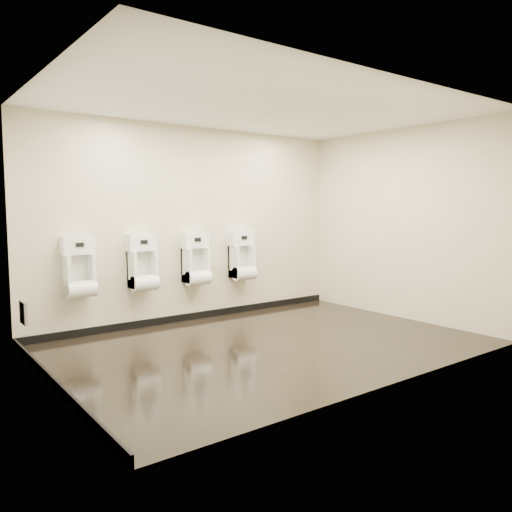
{
  "coord_description": "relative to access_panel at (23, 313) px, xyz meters",
  "views": [
    {
      "loc": [
        -3.66,
        -4.6,
        1.64
      ],
      "look_at": [
        0.21,
        0.55,
        1.02
      ],
      "focal_mm": 35.0,
      "sensor_mm": 36.0,
      "label": 1
    }
  ],
  "objects": [
    {
      "name": "ground",
      "position": [
        2.48,
        -1.2,
        -0.5
      ],
      "size": [
        5.0,
        3.5,
        0.0
      ],
      "primitive_type": "cube",
      "color": "black",
      "rests_on": "ground"
    },
    {
      "name": "ceiling",
      "position": [
        2.48,
        -1.2,
        2.3
      ],
      "size": [
        5.0,
        3.5,
        0.0
      ],
      "primitive_type": "cube",
      "color": "white"
    },
    {
      "name": "back_wall",
      "position": [
        2.48,
        0.55,
        0.9
      ],
      "size": [
        5.0,
        0.02,
        2.8
      ],
      "primitive_type": "cube",
      "color": "beige",
      "rests_on": "ground"
    },
    {
      "name": "front_wall",
      "position": [
        2.48,
        -2.95,
        0.9
      ],
      "size": [
        5.0,
        0.02,
        2.8
      ],
      "primitive_type": "cube",
      "color": "beige",
      "rests_on": "ground"
    },
    {
      "name": "left_wall",
      "position": [
        -0.02,
        -1.2,
        0.9
      ],
      "size": [
        0.02,
        3.5,
        2.8
      ],
      "primitive_type": "cube",
      "color": "beige",
      "rests_on": "ground"
    },
    {
      "name": "right_wall",
      "position": [
        4.98,
        -1.2,
        0.9
      ],
      "size": [
        0.02,
        3.5,
        2.8
      ],
      "primitive_type": "cube",
      "color": "beige",
      "rests_on": "ground"
    },
    {
      "name": "tile_overlay_left",
      "position": [
        -0.01,
        -1.2,
        0.9
      ],
      "size": [
        0.01,
        3.5,
        2.8
      ],
      "primitive_type": "cube",
      "color": "white",
      "rests_on": "ground"
    },
    {
      "name": "skirting_back",
      "position": [
        2.48,
        0.54,
        -0.45
      ],
      "size": [
        5.0,
        0.02,
        0.1
      ],
      "primitive_type": "cube",
      "color": "black",
      "rests_on": "ground"
    },
    {
      "name": "skirting_left",
      "position": [
        -0.01,
        -1.2,
        -0.45
      ],
      "size": [
        0.02,
        3.5,
        0.1
      ],
      "primitive_type": "cube",
      "color": "black",
      "rests_on": "ground"
    },
    {
      "name": "access_panel",
      "position": [
        0.0,
        0.0,
        0.0
      ],
      "size": [
        0.04,
        0.25,
        0.25
      ],
      "color": "#9E9EA3",
      "rests_on": "left_wall"
    },
    {
      "name": "urinal_0",
      "position": [
        0.75,
        0.42,
        0.35
      ],
      "size": [
        0.4,
        0.3,
        0.74
      ],
      "color": "white",
      "rests_on": "back_wall"
    },
    {
      "name": "urinal_1",
      "position": [
        1.59,
        0.42,
        0.35
      ],
      "size": [
        0.4,
        0.3,
        0.74
      ],
      "color": "white",
      "rests_on": "back_wall"
    },
    {
      "name": "urinal_2",
      "position": [
        2.41,
        0.42,
        0.35
      ],
      "size": [
        0.4,
        0.3,
        0.74
      ],
      "color": "white",
      "rests_on": "back_wall"
    },
    {
      "name": "urinal_3",
      "position": [
        3.22,
        0.42,
        0.35
      ],
      "size": [
        0.4,
        0.3,
        0.74
      ],
      "color": "white",
      "rests_on": "back_wall"
    }
  ]
}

